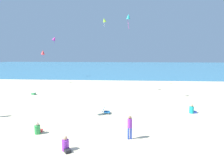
# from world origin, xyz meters

# --- Properties ---
(ground_plane) EXTENTS (120.00, 120.00, 0.00)m
(ground_plane) POSITION_xyz_m (0.00, 10.00, 0.00)
(ground_plane) COLOR beige
(ocean_water) EXTENTS (120.00, 60.00, 0.05)m
(ocean_water) POSITION_xyz_m (0.00, 53.45, 0.03)
(ocean_water) COLOR teal
(ocean_water) RESTS_ON ground_plane
(beach_chair_near_camera) EXTENTS (0.67, 0.60, 0.62)m
(beach_chair_near_camera) POSITION_xyz_m (-0.46, 4.26, 0.28)
(beach_chair_near_camera) COLOR #2370B2
(beach_chair_near_camera) RESTS_ON ground_plane
(cooler_box) EXTENTS (0.52, 0.48, 0.30)m
(cooler_box) POSITION_xyz_m (-10.29, 11.00, 0.15)
(cooler_box) COLOR #339956
(cooler_box) RESTS_ON ground_plane
(person_0) EXTENTS (0.40, 0.64, 0.79)m
(person_0) POSITION_xyz_m (-4.54, -0.09, 0.29)
(person_0) COLOR green
(person_0) RESTS_ON ground_plane
(person_1) EXTENTS (0.68, 0.72, 0.82)m
(person_1) POSITION_xyz_m (-2.00, -2.13, 0.30)
(person_1) COLOR purple
(person_1) RESTS_ON ground_plane
(person_2) EXTENTS (0.37, 0.37, 1.51)m
(person_2) POSITION_xyz_m (1.55, -0.50, 0.87)
(person_2) COLOR blue
(person_2) RESTS_ON ground_plane
(person_3) EXTENTS (0.70, 0.46, 0.82)m
(person_3) POSITION_xyz_m (7.17, 4.91, 0.30)
(person_3) COLOR #19ADB2
(person_3) RESTS_ON ground_plane
(kite_magenta) EXTENTS (1.22, 1.20, 1.53)m
(kite_magenta) POSITION_xyz_m (-13.25, 26.84, 8.00)
(kite_magenta) COLOR #DB3DA8
(kite_red) EXTENTS (0.67, 0.79, 1.31)m
(kite_red) POSITION_xyz_m (-12.53, 19.45, 5.26)
(kite_red) COLOR red
(kite_lime) EXTENTS (0.68, 0.66, 1.10)m
(kite_lime) POSITION_xyz_m (-1.43, 12.75, 9.32)
(kite_lime) COLOR #99DB33
(kite_teal) EXTENTS (0.61, 0.63, 1.57)m
(kite_teal) POSITION_xyz_m (1.53, 8.93, 9.03)
(kite_teal) COLOR #1EADAD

